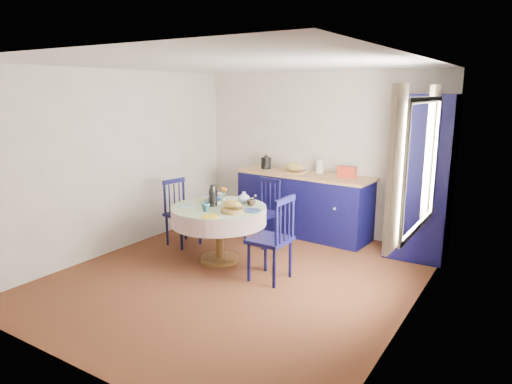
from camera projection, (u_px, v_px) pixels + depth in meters
floor at (238, 276)px, 5.56m from camera, size 4.50×4.50×0.00m
ceiling at (236, 64)px, 5.01m from camera, size 4.50×4.50×0.00m
wall_back at (318, 153)px, 7.14m from camera, size 4.00×0.02×2.50m
wall_left at (118, 162)px, 6.33m from camera, size 0.02×4.50×2.50m
wall_right at (414, 196)px, 4.25m from camera, size 0.02×4.50×2.50m
window at (419, 163)px, 4.46m from camera, size 0.10×1.74×1.45m
kitchen_counter at (303, 203)px, 7.12m from camera, size 2.21×0.82×1.21m
pantry_cabinet at (421, 178)px, 5.99m from camera, size 0.77×0.56×2.17m
dining_table at (220, 216)px, 5.93m from camera, size 1.23×1.23×1.03m
chair_left at (181, 212)px, 6.64m from camera, size 0.47×0.49×0.96m
chair_far at (263, 212)px, 6.65m from camera, size 0.50×0.49×0.96m
chair_right at (273, 238)px, 5.35m from camera, size 0.45×0.47×1.03m
mug_a at (206, 200)px, 6.01m from camera, size 0.13×0.13×0.10m
mug_b at (206, 207)px, 5.66m from camera, size 0.11×0.11×0.10m
mug_c at (251, 203)px, 5.92m from camera, size 0.11×0.11×0.09m
mug_d at (221, 197)px, 6.24m from camera, size 0.10×0.10×0.10m
cobalt_bowl at (216, 197)px, 6.27m from camera, size 0.26×0.26×0.06m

